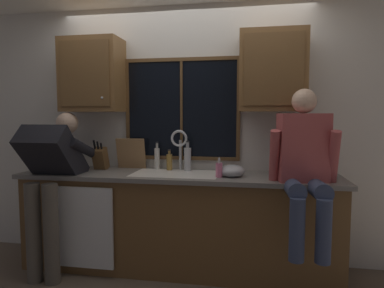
{
  "coord_description": "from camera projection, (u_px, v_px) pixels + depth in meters",
  "views": [
    {
      "loc": [
        0.67,
        -3.33,
        1.47
      ],
      "look_at": [
        0.14,
        -0.3,
        1.2
      ],
      "focal_mm": 31.39,
      "sensor_mm": 36.0,
      "label": 1
    }
  ],
  "objects": [
    {
      "name": "window_frame_left",
      "position": [
        128.0,
        109.0,
        3.46
      ],
      "size": [
        0.03,
        0.02,
        0.95
      ],
      "primitive_type": "cube",
      "color": "brown"
    },
    {
      "name": "window_frame_top",
      "position": [
        181.0,
        59.0,
        3.32
      ],
      "size": [
        1.17,
        0.02,
        0.04
      ],
      "primitive_type": "cube",
      "color": "brown"
    },
    {
      "name": "lower_cabinet_run",
      "position": [
        178.0,
        223.0,
        3.19
      ],
      "size": [
        2.91,
        0.58,
        0.88
      ],
      "primitive_type": "cube",
      "color": "brown",
      "rests_on": "floor"
    },
    {
      "name": "cutting_board",
      "position": [
        131.0,
        154.0,
        3.43
      ],
      "size": [
        0.3,
        0.09,
        0.31
      ],
      "primitive_type": "cube",
      "rotation": [
        0.21,
        0.0,
        0.0
      ],
      "color": "#997047",
      "rests_on": "countertop"
    },
    {
      "name": "sink",
      "position": [
        176.0,
        184.0,
        3.15
      ],
      "size": [
        0.8,
        0.46,
        0.21
      ],
      "color": "white",
      "rests_on": "lower_cabinet_run"
    },
    {
      "name": "window_frame_right",
      "position": [
        238.0,
        109.0,
        3.27
      ],
      "size": [
        0.03,
        0.02,
        0.95
      ],
      "primitive_type": "cube",
      "color": "brown"
    },
    {
      "name": "upper_cabinet_left",
      "position": [
        92.0,
        75.0,
        3.34
      ],
      "size": [
        0.59,
        0.36,
        0.72
      ],
      "color": "brown"
    },
    {
      "name": "countertop",
      "position": [
        177.0,
        176.0,
        3.13
      ],
      "size": [
        2.97,
        0.62,
        0.04
      ],
      "primitive_type": "cube",
      "color": "slate",
      "rests_on": "lower_cabinet_run"
    },
    {
      "name": "soap_dispenser",
      "position": [
        219.0,
        170.0,
        2.95
      ],
      "size": [
        0.06,
        0.07,
        0.18
      ],
      "color": "pink",
      "rests_on": "countertop"
    },
    {
      "name": "bottle_green_glass",
      "position": [
        188.0,
        159.0,
        3.28
      ],
      "size": [
        0.07,
        0.07,
        0.3
      ],
      "color": "#B7B7BC",
      "rests_on": "countertop"
    },
    {
      "name": "upper_cabinet_right",
      "position": [
        272.0,
        72.0,
        3.04
      ],
      "size": [
        0.59,
        0.36,
        0.72
      ],
      "color": "brown"
    },
    {
      "name": "dishwasher_front",
      "position": [
        81.0,
        228.0,
        3.01
      ],
      "size": [
        0.6,
        0.02,
        0.74
      ],
      "primitive_type": "cube",
      "color": "white"
    },
    {
      "name": "knife_block",
      "position": [
        100.0,
        159.0,
        3.38
      ],
      "size": [
        0.12,
        0.18,
        0.32
      ],
      "color": "brown",
      "rests_on": "countertop"
    },
    {
      "name": "window_glass",
      "position": [
        182.0,
        109.0,
        3.37
      ],
      "size": [
        1.1,
        0.02,
        0.95
      ],
      "primitive_type": "cube",
      "color": "black"
    },
    {
      "name": "mixing_bowl",
      "position": [
        232.0,
        171.0,
        2.99
      ],
      "size": [
        0.22,
        0.22,
        0.11
      ],
      "primitive_type": "ellipsoid",
      "color": "#B7B7BC",
      "rests_on": "countertop"
    },
    {
      "name": "faucet",
      "position": [
        180.0,
        145.0,
        3.29
      ],
      "size": [
        0.18,
        0.09,
        0.4
      ],
      "color": "silver",
      "rests_on": "countertop"
    },
    {
      "name": "window_frame_bottom",
      "position": [
        182.0,
        158.0,
        3.41
      ],
      "size": [
        1.17,
        0.02,
        0.04
      ],
      "primitive_type": "cube",
      "color": "brown"
    },
    {
      "name": "back_wall",
      "position": [
        185.0,
        134.0,
        3.46
      ],
      "size": [
        5.31,
        0.12,
        2.55
      ],
      "primitive_type": "cube",
      "color": "silver",
      "rests_on": "floor"
    },
    {
      "name": "bottle_amber_small",
      "position": [
        157.0,
        158.0,
        3.4
      ],
      "size": [
        0.05,
        0.05,
        0.28
      ],
      "color": "silver",
      "rests_on": "countertop"
    },
    {
      "name": "person_sitting_on_counter",
      "position": [
        304.0,
        161.0,
        2.67
      ],
      "size": [
        0.54,
        0.63,
        1.26
      ],
      "color": "#384260",
      "rests_on": "countertop"
    },
    {
      "name": "window_mullion_center",
      "position": [
        181.0,
        109.0,
        3.36
      ],
      "size": [
        0.02,
        0.02,
        0.95
      ],
      "primitive_type": "cube",
      "color": "brown"
    },
    {
      "name": "bottle_tall_clear",
      "position": [
        169.0,
        162.0,
        3.33
      ],
      "size": [
        0.06,
        0.06,
        0.21
      ],
      "color": "olive",
      "rests_on": "countertop"
    },
    {
      "name": "person_standing",
      "position": [
        52.0,
        173.0,
        3.05
      ],
      "size": [
        0.53,
        0.72,
        1.49
      ],
      "color": "#595147",
      "rests_on": "floor"
    }
  ]
}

